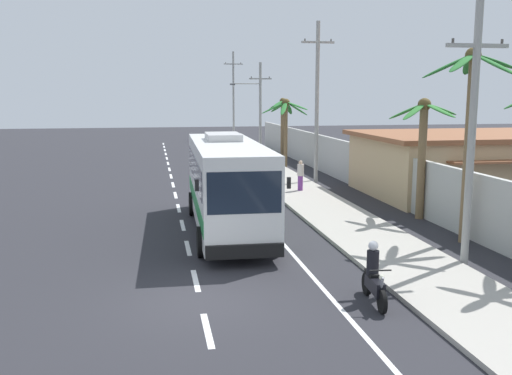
# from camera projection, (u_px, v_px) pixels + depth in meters

# --- Properties ---
(ground_plane) EXTENTS (160.00, 160.00, 0.00)m
(ground_plane) POSITION_uv_depth(u_px,v_px,m) (200.00, 300.00, 15.02)
(ground_plane) COLOR #28282D
(sidewalk_kerb) EXTENTS (3.20, 90.00, 0.14)m
(sidewalk_kerb) POSITION_uv_depth(u_px,v_px,m) (330.00, 212.00, 25.92)
(sidewalk_kerb) COLOR #A8A399
(sidewalk_kerb) RESTS_ON ground
(lane_markings) EXTENTS (3.62, 71.00, 0.01)m
(lane_markings) POSITION_uv_depth(u_px,v_px,m) (217.00, 198.00, 29.65)
(lane_markings) COLOR white
(lane_markings) RESTS_ON ground
(boundary_wall) EXTENTS (0.24, 60.00, 2.53)m
(boundary_wall) POSITION_uv_depth(u_px,v_px,m) (376.00, 172.00, 30.28)
(boundary_wall) COLOR #B2B2AD
(boundary_wall) RESTS_ON ground
(coach_bus_foreground) EXTENTS (3.09, 10.61, 3.80)m
(coach_bus_foreground) POSITION_uv_depth(u_px,v_px,m) (227.00, 181.00, 22.43)
(coach_bus_foreground) COLOR white
(coach_bus_foreground) RESTS_ON ground
(motorcycle_beside_bus) EXTENTS (0.56, 1.96, 1.54)m
(motorcycle_beside_bus) POSITION_uv_depth(u_px,v_px,m) (249.00, 180.00, 31.85)
(motorcycle_beside_bus) COLOR black
(motorcycle_beside_bus) RESTS_ON ground
(motorcycle_trailing) EXTENTS (0.56, 1.96, 1.63)m
(motorcycle_trailing) POSITION_uv_depth(u_px,v_px,m) (374.00, 278.00, 14.73)
(motorcycle_trailing) COLOR black
(motorcycle_trailing) RESTS_ON ground
(pedestrian_near_kerb) EXTENTS (0.36, 0.36, 1.66)m
(pedestrian_near_kerb) POSITION_uv_depth(u_px,v_px,m) (300.00, 175.00, 31.12)
(pedestrian_near_kerb) COLOR #75388E
(pedestrian_near_kerb) RESTS_ON sidewalk_kerb
(utility_pole_nearest) EXTENTS (2.02, 0.24, 8.50)m
(utility_pole_nearest) POSITION_uv_depth(u_px,v_px,m) (472.00, 127.00, 17.39)
(utility_pole_nearest) COLOR #9E9E99
(utility_pole_nearest) RESTS_ON ground
(utility_pole_mid) EXTENTS (2.01, 0.24, 9.68)m
(utility_pole_mid) POSITION_uv_depth(u_px,v_px,m) (317.00, 100.00, 34.21)
(utility_pole_mid) COLOR #9E9E99
(utility_pole_mid) RESTS_ON ground
(utility_pole_far) EXTENTS (3.77, 0.24, 8.21)m
(utility_pole_far) POSITION_uv_depth(u_px,v_px,m) (259.00, 105.00, 51.15)
(utility_pole_far) COLOR #9E9E99
(utility_pole_far) RESTS_ON ground
(utility_pole_distant) EXTENTS (2.28, 0.24, 10.38)m
(utility_pole_distant) POSITION_uv_depth(u_px,v_px,m) (233.00, 94.00, 67.91)
(utility_pole_distant) COLOR #9E9E99
(utility_pole_distant) RESTS_ON ground
(palm_nearest) EXTENTS (3.60, 3.52, 5.08)m
(palm_nearest) POSITION_uv_depth(u_px,v_px,m) (286.00, 116.00, 41.14)
(palm_nearest) COLOR brown
(palm_nearest) RESTS_ON ground
(palm_second) EXTENTS (2.79, 3.04, 5.07)m
(palm_second) POSITION_uv_depth(u_px,v_px,m) (283.00, 117.00, 49.70)
(palm_second) COLOR brown
(palm_second) RESTS_ON ground
(palm_third) EXTENTS (3.06, 3.19, 5.24)m
(palm_third) POSITION_uv_depth(u_px,v_px,m) (423.00, 138.00, 24.28)
(palm_third) COLOR brown
(palm_third) RESTS_ON ground
(palm_farthest) EXTENTS (3.47, 3.31, 7.02)m
(palm_farthest) POSITION_uv_depth(u_px,v_px,m) (471.00, 102.00, 20.04)
(palm_farthest) COLOR brown
(palm_farthest) RESTS_ON ground
(roadside_building) EXTENTS (13.05, 8.92, 3.33)m
(roadside_building) POSITION_uv_depth(u_px,v_px,m) (482.00, 163.00, 30.66)
(roadside_building) COLOR tan
(roadside_building) RESTS_ON ground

